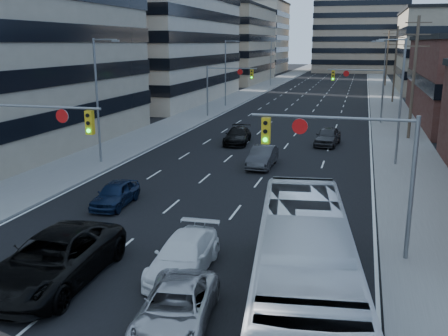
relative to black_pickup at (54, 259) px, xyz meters
name	(u,v)px	position (x,y,z in m)	size (l,w,h in m)	color
ground	(85,330)	(2.73, -2.55, -0.93)	(400.00, 400.00, 0.00)	black
road_surface	(334,75)	(2.73, 127.45, -0.92)	(18.00, 300.00, 0.02)	black
sidewalk_left	(292,74)	(-8.77, 127.45, -0.86)	(5.00, 300.00, 0.15)	slate
sidewalk_right	(378,76)	(14.23, 127.45, -0.86)	(5.00, 300.00, 0.15)	slate
office_left_mid	(129,6)	(-24.27, 57.45, 13.07)	(26.00, 34.00, 28.00)	#ADA089
office_left_far	(220,46)	(-21.27, 97.45, 7.07)	(20.00, 30.00, 16.00)	gray
bg_block_left	(244,38)	(-25.27, 137.45, 9.07)	(24.00, 24.00, 20.00)	#ADA089
signal_near_left	(28,137)	(-4.72, 5.45, 3.40)	(6.59, 0.33, 6.00)	slate
signal_near_right	(348,155)	(10.18, 5.45, 3.40)	(6.59, 0.33, 6.00)	slate
signal_far_left	(226,81)	(-4.95, 42.45, 3.37)	(6.09, 0.33, 6.00)	slate
signal_far_right	(361,84)	(10.41, 42.45, 3.37)	(6.09, 0.33, 6.00)	slate
utility_pole_block	(414,76)	(14.93, 33.45, 4.85)	(2.20, 0.28, 11.00)	#4C3D2D
utility_pole_midblock	(395,63)	(14.93, 63.45, 4.85)	(2.20, 0.28, 11.00)	#4C3D2D
utility_pole_distant	(387,57)	(14.93, 93.45, 4.85)	(2.20, 0.28, 11.00)	#4C3D2D
streetlight_left_near	(99,95)	(-7.61, 17.45, 4.12)	(2.03, 0.22, 9.00)	slate
streetlight_left_mid	(227,70)	(-7.61, 52.45, 4.12)	(2.03, 0.22, 9.00)	slate
streetlight_left_far	(272,61)	(-7.61, 87.45, 4.12)	(2.03, 0.22, 9.00)	slate
streetlight_right_near	(399,96)	(13.07, 22.45, 4.12)	(2.03, 0.22, 9.00)	slate
streetlight_right_far	(383,70)	(13.07, 57.45, 4.12)	(2.03, 0.22, 9.00)	slate
black_pickup	(54,259)	(0.00, 0.00, 0.00)	(3.09, 6.70, 1.86)	black
white_van	(184,255)	(4.33, 2.09, -0.22)	(1.99, 4.89, 1.42)	white
silver_suv	(176,308)	(5.41, -1.60, -0.27)	(2.19, 4.76, 1.32)	#AAA9AE
transit_bus	(304,270)	(9.17, -0.09, 0.79)	(2.89, 12.34, 3.44)	silver
sedan_blue	(115,194)	(-2.08, 8.81, -0.25)	(1.60, 3.98, 1.35)	black
sedan_grey_center	(262,157)	(3.96, 19.66, -0.19)	(1.56, 4.48, 1.48)	#313133
sedan_black_far	(237,136)	(0.19, 27.40, -0.22)	(2.00, 4.91, 1.42)	black
sedan_grey_right	(328,136)	(7.93, 28.86, -0.15)	(1.84, 4.57, 1.56)	#2B2B2D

